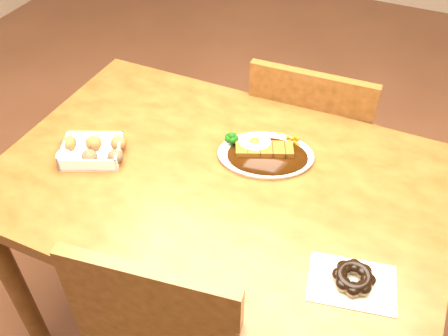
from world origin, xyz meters
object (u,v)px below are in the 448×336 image
at_px(chair_far, 310,148).
at_px(pon_de_ring, 353,278).
at_px(table, 221,202).
at_px(donut_box, 92,151).
at_px(katsu_curry_plate, 264,152).

height_order(chair_far, pon_de_ring, chair_far).
relative_size(table, donut_box, 6.13).
relative_size(table, pon_de_ring, 5.65).
relative_size(donut_box, pon_de_ring, 0.92).
bearing_deg(chair_far, table, 75.24).
xyz_separation_m(donut_box, pon_de_ring, (0.76, -0.11, -0.00)).
bearing_deg(pon_de_ring, chair_far, 111.77).
distance_m(table, donut_box, 0.39).
distance_m(chair_far, donut_box, 0.83).
bearing_deg(katsu_curry_plate, donut_box, -155.03).
bearing_deg(table, donut_box, -168.46).
height_order(table, katsu_curry_plate, katsu_curry_plate).
height_order(table, pon_de_ring, pon_de_ring).
bearing_deg(donut_box, pon_de_ring, -8.29).
height_order(donut_box, pon_de_ring, donut_box).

